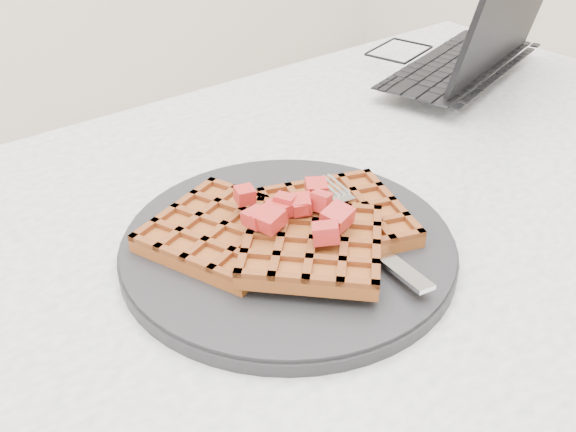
{
  "coord_description": "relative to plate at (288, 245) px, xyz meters",
  "views": [
    {
      "loc": [
        -0.37,
        -0.36,
        1.1
      ],
      "look_at": [
        -0.08,
        0.02,
        0.79
      ],
      "focal_mm": 40.0,
      "sensor_mm": 36.0,
      "label": 1
    }
  ],
  "objects": [
    {
      "name": "waffles",
      "position": [
        0.0,
        -0.0,
        0.02
      ],
      "size": [
        0.25,
        0.23,
        0.03
      ],
      "color": "brown",
      "rests_on": "plate"
    },
    {
      "name": "table",
      "position": [
        0.08,
        -0.02,
        -0.12
      ],
      "size": [
        1.2,
        0.8,
        0.75
      ],
      "color": "silver",
      "rests_on": "ground"
    },
    {
      "name": "strawberry_pile",
      "position": [
        -0.0,
        0.0,
        0.05
      ],
      "size": [
        0.15,
        0.15,
        0.02
      ],
      "primitive_type": null,
      "color": "maroon",
      "rests_on": "waffles"
    },
    {
      "name": "fork",
      "position": [
        0.05,
        -0.04,
        0.02
      ],
      "size": [
        0.06,
        0.18,
        0.02
      ],
      "primitive_type": null,
      "rotation": [
        0.0,
        0.0,
        -0.18
      ],
      "color": "silver",
      "rests_on": "plate"
    },
    {
      "name": "laptop",
      "position": [
        0.46,
        0.2,
        0.03
      ],
      "size": [
        0.36,
        0.3,
        0.22
      ],
      "rotation": [
        0.0,
        0.0,
        3.41
      ],
      "color": "black",
      "rests_on": "table"
    },
    {
      "name": "plate",
      "position": [
        0.0,
        0.0,
        0.0
      ],
      "size": [
        0.31,
        0.31,
        0.02
      ],
      "primitive_type": "cylinder",
      "color": "black",
      "rests_on": "table"
    }
  ]
}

